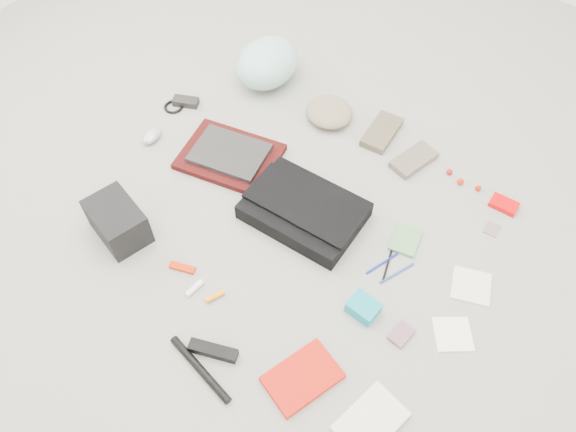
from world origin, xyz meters
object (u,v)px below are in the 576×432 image
Objects in this scene: laptop at (229,153)px; bike_helmet at (267,63)px; camera_bag at (118,221)px; accordion_wallet at (363,308)px; messenger_bag at (304,211)px; book_red at (302,377)px.

bike_helmet is at bearing 96.85° from laptop.
accordion_wallet is (0.89, 0.26, -0.05)m from camera_bag.
messenger_bag is 0.63m from book_red.
book_red is (0.94, -1.05, -0.08)m from bike_helmet.
laptop is at bearing 169.51° from messenger_bag.
accordion_wallet is (0.80, -0.26, -0.01)m from laptop.
laptop is 2.94× the size of accordion_wallet.
bike_helmet is (-0.58, 0.53, 0.06)m from messenger_bag.
accordion_wallet reaches higher than book_red.
camera_bag is (0.08, -0.99, -0.02)m from bike_helmet.
bike_helmet is 1.40× the size of book_red.
messenger_bag is at bearing -20.75° from laptop.
bike_helmet is 1.00m from camera_bag.
bike_helmet reaches higher than camera_bag.
bike_helmet reaches higher than messenger_bag.
messenger_bag is 0.68m from camera_bag.
messenger_bag is 1.45× the size of laptop.
messenger_bag is at bearing 156.11° from accordion_wallet.
laptop is 0.91× the size of bike_helmet.
accordion_wallet is at bearing -40.21° from bike_helmet.
bike_helmet is at bearing 109.44° from camera_bag.
camera_bag is at bearing -165.32° from book_red.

